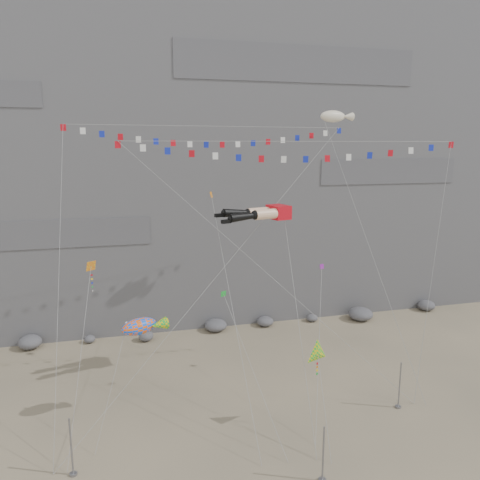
% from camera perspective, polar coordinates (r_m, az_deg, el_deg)
% --- Properties ---
extents(ground, '(120.00, 120.00, 0.00)m').
position_cam_1_polar(ground, '(40.59, 2.03, -19.83)').
color(ground, '#9B8A6B').
rests_on(ground, ground).
extents(cliff, '(80.00, 28.00, 50.00)m').
position_cam_1_polar(cliff, '(66.15, -5.84, 14.76)').
color(cliff, slate).
rests_on(cliff, ground).
extents(talus_boulders, '(60.00, 3.00, 1.20)m').
position_cam_1_polar(talus_boulders, '(55.17, -2.98, -10.37)').
color(talus_boulders, slate).
rests_on(talus_boulders, ground).
extents(anchor_pole_left, '(0.12, 0.12, 4.06)m').
position_cam_1_polar(anchor_pole_left, '(34.60, -19.88, -22.67)').
color(anchor_pole_left, gray).
rests_on(anchor_pole_left, ground).
extents(anchor_pole_center, '(0.12, 0.12, 3.84)m').
position_cam_1_polar(anchor_pole_center, '(32.90, 10.11, -24.32)').
color(anchor_pole_center, gray).
rests_on(anchor_pole_center, ground).
extents(anchor_pole_right, '(0.12, 0.12, 3.96)m').
position_cam_1_polar(anchor_pole_right, '(41.75, 18.88, -16.42)').
color(anchor_pole_right, gray).
rests_on(anchor_pole_right, ground).
extents(legs_kite, '(6.78, 13.23, 19.53)m').
position_cam_1_polar(legs_kite, '(39.71, 2.54, 3.23)').
color(legs_kite, red).
rests_on(legs_kite, ground).
extents(flag_banner_upper, '(26.88, 15.58, 30.31)m').
position_cam_1_polar(flag_banner_upper, '(44.33, -3.21, 13.64)').
color(flag_banner_upper, red).
rests_on(flag_banner_upper, ground).
extents(flag_banner_lower, '(28.56, 7.63, 24.14)m').
position_cam_1_polar(flag_banner_lower, '(39.85, 6.76, 11.81)').
color(flag_banner_lower, red).
rests_on(flag_banner_lower, ground).
extents(harlequin_kite, '(2.65, 9.65, 14.67)m').
position_cam_1_polar(harlequin_kite, '(38.79, -17.71, -3.14)').
color(harlequin_kite, red).
rests_on(harlequin_kite, ground).
extents(fish_windsock, '(5.56, 5.03, 9.19)m').
position_cam_1_polar(fish_windsock, '(36.50, -12.20, -10.27)').
color(fish_windsock, '#FF5C0D').
rests_on(fish_windsock, ground).
extents(delta_kite, '(2.15, 4.74, 7.78)m').
position_cam_1_polar(delta_kite, '(35.72, 9.47, -13.51)').
color(delta_kite, yellow).
rests_on(delta_kite, ground).
extents(blimp_windsock, '(5.52, 13.61, 27.12)m').
position_cam_1_polar(blimp_windsock, '(47.22, 11.28, 14.48)').
color(blimp_windsock, '#F3E7C8').
rests_on(blimp_windsock, ground).
extents(small_kite_a, '(1.14, 15.43, 22.30)m').
position_cam_1_polar(small_kite_a, '(41.93, -3.44, 5.06)').
color(small_kite_a, orange).
rests_on(small_kite_a, ground).
extents(small_kite_b, '(4.96, 10.27, 14.94)m').
position_cam_1_polar(small_kite_b, '(42.17, 9.93, -3.64)').
color(small_kite_b, purple).
rests_on(small_kite_b, ground).
extents(small_kite_c, '(2.82, 10.55, 13.59)m').
position_cam_1_polar(small_kite_c, '(38.91, -1.90, -6.90)').
color(small_kite_c, green).
rests_on(small_kite_c, ground).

